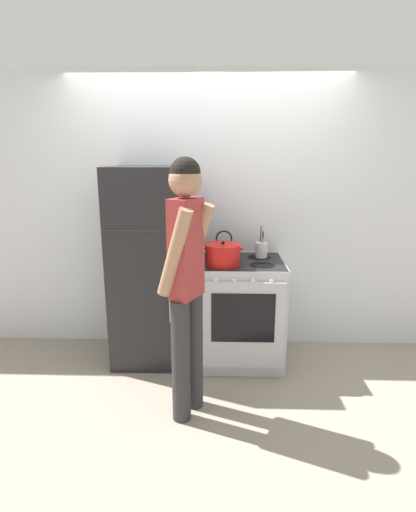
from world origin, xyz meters
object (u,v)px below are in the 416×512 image
object	(u,v)px
refrigerator	(151,266)
dutch_oven_pot	(223,254)
utensil_jar	(261,249)
tea_kettle	(224,249)
person	(187,276)
stove_range	(241,311)

from	to	relation	value
refrigerator	dutch_oven_pot	world-z (taller)	refrigerator
refrigerator	utensil_jar	distance (m)	0.99
refrigerator	tea_kettle	xyz separation A→B (m)	(0.64, 0.12, 0.13)
dutch_oven_pot	person	bearing A→B (deg)	-109.88
tea_kettle	person	world-z (taller)	person
dutch_oven_pot	utensil_jar	size ratio (longest dim) A/B	1.21
refrigerator	dutch_oven_pot	distance (m)	0.66
utensil_jar	person	distance (m)	1.12
person	tea_kettle	bearing A→B (deg)	11.48
person	utensil_jar	bearing A→B (deg)	-5.12
refrigerator	person	distance (m)	0.93
dutch_oven_pot	tea_kettle	size ratio (longest dim) A/B	1.39
stove_range	dutch_oven_pot	size ratio (longest dim) A/B	2.71
tea_kettle	utensil_jar	distance (m)	0.33
person	stove_range	bearing A→B (deg)	-0.78
utensil_jar	person	xyz separation A→B (m)	(-0.59, -0.95, 0.04)
stove_range	person	bearing A→B (deg)	-117.54
dutch_oven_pot	tea_kettle	xyz separation A→B (m)	(0.01, 0.27, -0.02)
stove_range	utensil_jar	xyz separation A→B (m)	(0.18, 0.17, 0.52)
dutch_oven_pot	stove_range	bearing A→B (deg)	32.93
tea_kettle	person	bearing A→B (deg)	-105.29
refrigerator	person	xyz separation A→B (m)	(0.38, -0.83, 0.17)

